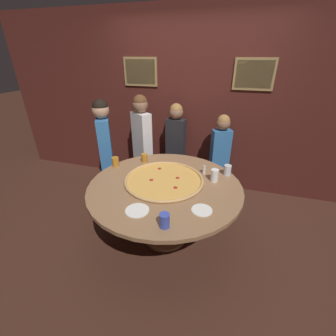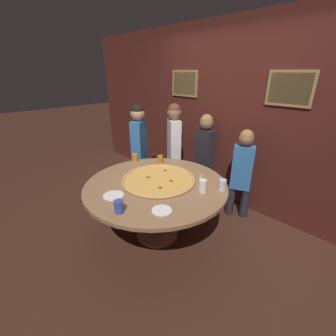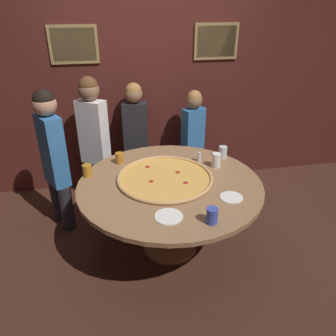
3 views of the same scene
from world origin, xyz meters
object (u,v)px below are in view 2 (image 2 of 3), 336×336
at_px(diner_far_left, 174,144).
at_px(diner_centre_back, 139,145).
at_px(giant_pizza, 159,179).
at_px(drink_cup_far_left, 222,185).
at_px(drink_cup_beside_pizza, 203,186).
at_px(white_plate_left_side, 113,196).
at_px(drink_cup_by_shaker, 135,158).
at_px(dining_table, 156,193).
at_px(condiment_shaker, 201,179).
at_px(drink_cup_front_edge, 160,159).
at_px(diner_side_left, 242,170).
at_px(white_plate_beside_cup, 162,210).
at_px(drink_cup_near_left, 119,207).
at_px(diner_side_right, 204,152).

xyz_separation_m(diner_far_left, diner_centre_back, (-0.38, -0.41, -0.01)).
height_order(giant_pizza, drink_cup_far_left, drink_cup_far_left).
distance_m(drink_cup_beside_pizza, white_plate_left_side, 0.95).
bearing_deg(drink_cup_by_shaker, dining_table, -19.26).
xyz_separation_m(dining_table, condiment_shaker, (0.36, 0.36, 0.17)).
xyz_separation_m(dining_table, drink_cup_far_left, (0.63, 0.41, 0.18)).
distance_m(drink_cup_front_edge, drink_cup_far_left, 1.05).
bearing_deg(diner_side_left, white_plate_beside_cup, 64.46).
bearing_deg(white_plate_beside_cup, drink_cup_by_shaker, 153.24).
height_order(white_plate_left_side, condiment_shaker, condiment_shaker).
height_order(drink_cup_near_left, white_plate_left_side, drink_cup_near_left).
bearing_deg(diner_side_right, white_plate_beside_cup, 122.01).
relative_size(dining_table, diner_side_right, 1.21).
xyz_separation_m(drink_cup_by_shaker, drink_cup_far_left, (1.35, 0.15, 0.00)).
relative_size(drink_cup_near_left, condiment_shaker, 1.28).
bearing_deg(condiment_shaker, diner_far_left, 148.01).
relative_size(drink_cup_far_left, diner_far_left, 0.08).
height_order(white_plate_left_side, diner_centre_back, diner_centre_back).
bearing_deg(drink_cup_beside_pizza, diner_side_left, 90.34).
bearing_deg(drink_cup_far_left, drink_cup_front_edge, 176.83).
relative_size(giant_pizza, diner_centre_back, 0.59).
relative_size(giant_pizza, white_plate_beside_cup, 4.62).
distance_m(drink_cup_beside_pizza, white_plate_beside_cup, 0.57).
height_order(giant_pizza, diner_side_left, diner_side_left).
xyz_separation_m(white_plate_beside_cup, white_plate_left_side, (-0.55, -0.17, 0.00)).
distance_m(dining_table, drink_cup_beside_pizza, 0.58).
distance_m(dining_table, drink_cup_far_left, 0.77).
xyz_separation_m(giant_pizza, drink_cup_far_left, (0.66, 0.34, 0.05)).
height_order(condiment_shaker, diner_side_right, diner_side_right).
height_order(drink_cup_front_edge, diner_centre_back, diner_centre_back).
distance_m(drink_cup_near_left, diner_far_left, 1.86).
distance_m(diner_side_left, diner_centre_back, 1.64).
xyz_separation_m(drink_cup_near_left, condiment_shaker, (0.17, 0.99, -0.01)).
distance_m(giant_pizza, diner_side_right, 1.14).
height_order(drink_cup_beside_pizza, diner_side_left, diner_side_left).
bearing_deg(dining_table, white_plate_beside_cup, -36.99).
xyz_separation_m(drink_cup_by_shaker, white_plate_left_side, (0.62, -0.76, -0.05)).
relative_size(diner_far_left, diner_side_right, 1.09).
bearing_deg(drink_cup_front_edge, condiment_shaker, -7.39).
xyz_separation_m(drink_cup_by_shaker, condiment_shaker, (1.09, 0.11, -0.01)).
distance_m(drink_cup_beside_pizza, drink_cup_near_left, 0.91).
height_order(drink_cup_front_edge, drink_cup_near_left, drink_cup_near_left).
distance_m(drink_cup_beside_pizza, diner_far_left, 1.41).
bearing_deg(giant_pizza, diner_side_right, 98.21).
relative_size(giant_pizza, drink_cup_beside_pizza, 6.34).
distance_m(white_plate_left_side, diner_side_right, 1.71).
relative_size(drink_cup_near_left, diner_far_left, 0.08).
xyz_separation_m(drink_cup_front_edge, drink_cup_by_shaker, (-0.30, -0.21, 0.00)).
height_order(drink_cup_beside_pizza, drink_cup_far_left, drink_cup_beside_pizza).
bearing_deg(diner_side_right, white_plate_left_side, 102.32).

